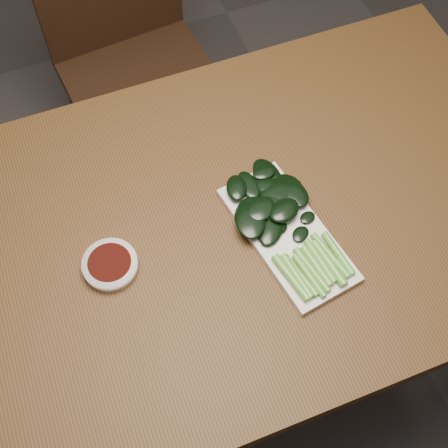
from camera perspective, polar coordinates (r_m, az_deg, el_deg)
ground at (r=1.90m, az=-0.71°, el=-11.43°), size 6.00×6.00×0.00m
table at (r=1.27m, az=-1.04°, el=-1.78°), size 1.40×0.80×0.75m
chair_far at (r=1.88m, az=-8.43°, el=15.05°), size 0.45×0.45×0.89m
sauce_bowl at (r=1.18m, az=-10.36°, el=-3.71°), size 0.10×0.10×0.03m
serving_plate at (r=1.20m, az=5.82°, el=-0.95°), size 0.18×0.32×0.01m
gai_lan at (r=1.20m, az=5.22°, el=0.65°), size 0.18×0.33×0.03m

